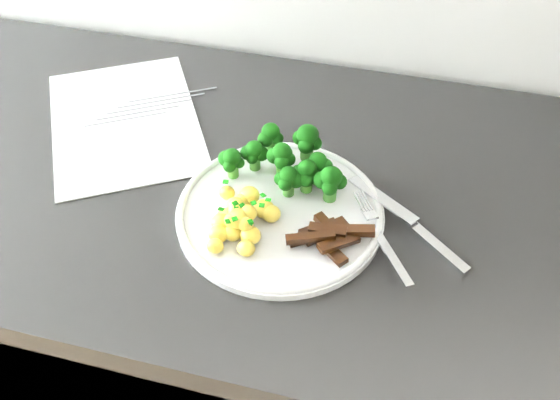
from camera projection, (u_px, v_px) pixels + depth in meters
counter at (306, 363)px, 1.19m from camera, size 2.51×0.63×0.94m
recipe_paper at (125, 120)px, 0.96m from camera, size 0.35×0.39×0.00m
plate at (280, 211)px, 0.82m from camera, size 0.28×0.28×0.02m
broccoli at (292, 160)px, 0.83m from camera, size 0.18×0.11×0.07m
potatoes at (239, 217)px, 0.79m from camera, size 0.09×0.12×0.04m
beef_strips at (327, 235)px, 0.77m from camera, size 0.11×0.08×0.02m
fork at (383, 240)px, 0.77m from camera, size 0.10×0.15×0.02m
knife at (421, 233)px, 0.79m from camera, size 0.17×0.14×0.02m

